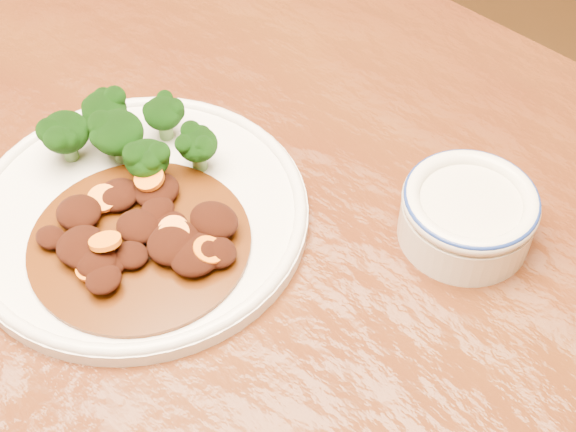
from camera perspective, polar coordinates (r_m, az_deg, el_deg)
The scene contains 5 objects.
dining_table at distance 0.76m, azimuth -9.91°, elevation -4.02°, with size 1.61×1.09×0.75m.
dinner_plate at distance 0.69m, azimuth -10.58°, elevation 0.23°, with size 0.29×0.29×0.02m.
broccoli_florets at distance 0.71m, azimuth -11.60°, elevation 5.86°, with size 0.14×0.11×0.05m.
mince_stew at distance 0.65m, azimuth -10.22°, elevation -1.38°, with size 0.18×0.18×0.03m.
dip_bowl at distance 0.67m, azimuth 12.67°, elevation 0.21°, with size 0.11×0.11×0.05m.
Camera 1 is at (0.37, -0.29, 1.27)m, focal length 50.00 mm.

